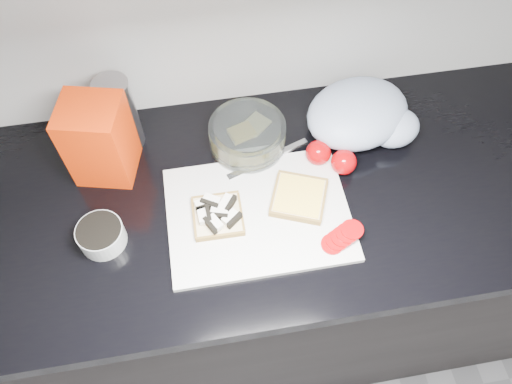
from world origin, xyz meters
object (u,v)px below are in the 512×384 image
cutting_board (258,214)px  glass_bowl (247,137)px  bread_bag (99,140)px  steel_canister (120,114)px

cutting_board → glass_bowl: size_ratio=2.20×
glass_bowl → bread_bag: size_ratio=0.89×
bread_bag → glass_bowl: bearing=14.9°
steel_canister → cutting_board: bearing=-43.2°
glass_bowl → steel_canister: steel_canister is taller
glass_bowl → bread_bag: bearing=-179.0°
glass_bowl → bread_bag: 0.34m
cutting_board → glass_bowl: glass_bowl is taller
cutting_board → glass_bowl: (0.01, 0.20, 0.03)m
cutting_board → steel_canister: bearing=136.8°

